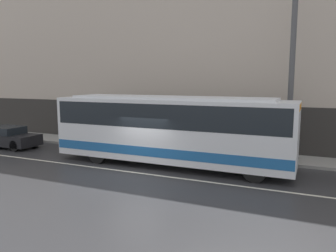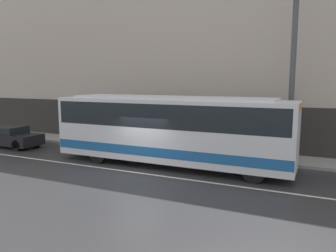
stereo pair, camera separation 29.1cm
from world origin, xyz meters
The scene contains 7 objects.
ground_plane centered at (0.00, 0.00, 0.00)m, with size 60.00×60.00×0.00m, color #2D2D30.
sidewalk centered at (0.00, 5.16, 0.07)m, with size 60.00×2.31×0.15m.
building_facade centered at (0.00, 6.46, 6.55)m, with size 60.00×0.35×13.52m.
lane_stripe centered at (0.00, 0.00, 0.00)m, with size 54.00×0.14×0.01m.
transit_bus centered at (0.79, 1.86, 1.95)m, with size 11.95×2.56×3.47m.
sedan_dark_behind centered at (-10.57, 1.86, 0.63)m, with size 4.24×1.76×1.32m.
utility_pole_near centered at (6.18, 4.65, 4.65)m, with size 0.27×0.27×9.00m.
Camera 1 is at (7.20, -12.87, 4.25)m, focal length 35.00 mm.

